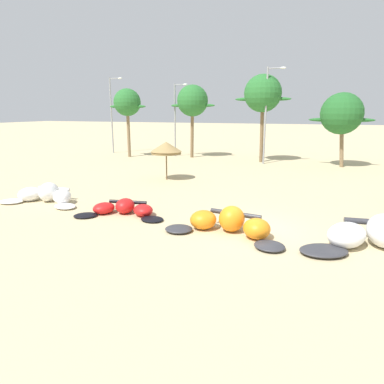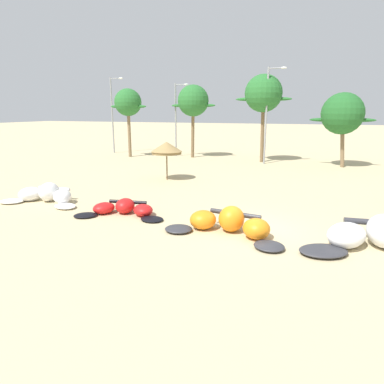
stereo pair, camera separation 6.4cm
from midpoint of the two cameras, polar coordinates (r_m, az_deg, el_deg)
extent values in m
plane|color=#C6B284|center=(16.03, 9.97, -6.09)|extent=(260.00, 260.00, 0.00)
ellipsoid|color=white|center=(22.69, -27.98, -1.37)|extent=(1.67, 1.49, 0.23)
ellipsoid|color=white|center=(22.66, -25.45, -0.30)|extent=(1.60, 1.71, 0.84)
ellipsoid|color=white|center=(22.11, -22.81, 0.03)|extent=(1.10, 1.43, 1.14)
ellipsoid|color=white|center=(21.23, -20.88, -0.73)|extent=(1.66, 1.72, 0.84)
ellipsoid|color=white|center=(20.30, -20.45, -2.22)|extent=(1.61, 1.38, 0.23)
cylinder|color=white|center=(22.45, -22.07, 0.55)|extent=(2.18, 0.32, 0.20)
cube|color=white|center=(22.00, -23.03, -0.05)|extent=(0.82, 0.54, 0.04)
ellipsoid|color=black|center=(18.33, -17.37, -3.74)|extent=(1.52, 1.45, 0.16)
ellipsoid|color=red|center=(18.59, -14.50, -2.62)|extent=(1.40, 1.50, 0.59)
ellipsoid|color=red|center=(18.38, -11.08, -2.29)|extent=(1.17, 1.34, 0.79)
ellipsoid|color=red|center=(17.80, -8.12, -3.03)|extent=(1.54, 1.54, 0.59)
ellipsoid|color=black|center=(17.00, -6.64, -4.54)|extent=(1.35, 1.19, 0.16)
cylinder|color=black|center=(18.73, -10.63, -1.67)|extent=(2.09, 0.53, 0.19)
cube|color=black|center=(18.27, -11.22, -2.38)|extent=(0.82, 0.55, 0.04)
ellipsoid|color=#333338|center=(15.43, -2.16, -6.21)|extent=(1.45, 1.38, 0.23)
ellipsoid|color=orange|center=(15.66, 1.98, -4.68)|extent=(1.69, 1.70, 0.87)
ellipsoid|color=orange|center=(15.40, 6.77, -4.49)|extent=(1.33, 1.40, 1.17)
ellipsoid|color=orange|center=(14.77, 10.89, -6.07)|extent=(1.59, 1.63, 0.87)
ellipsoid|color=#333338|center=(13.91, 12.97, -8.83)|extent=(1.65, 1.61, 0.23)
cylinder|color=#333338|center=(15.76, 7.37, -3.67)|extent=(2.45, 0.59, 0.22)
cube|color=#333338|center=(15.29, 6.59, -4.62)|extent=(0.94, 0.58, 0.04)
ellipsoid|color=#333338|center=(14.02, 21.32, -9.19)|extent=(2.26, 2.02, 0.26)
ellipsoid|color=white|center=(14.97, 24.61, -6.61)|extent=(2.08, 2.28, 0.98)
cylinder|color=#333338|center=(16.17, 29.26, -4.55)|extent=(2.86, 0.54, 0.26)
cylinder|color=brown|center=(26.75, -4.18, 4.44)|extent=(0.10, 0.10, 2.23)
cone|color=#9E7F4C|center=(26.56, -4.23, 7.62)|extent=(2.43, 2.43, 0.76)
cylinder|color=olive|center=(26.61, -4.21, 6.59)|extent=(2.31, 2.31, 0.20)
cylinder|color=#7F6647|center=(40.73, -10.47, 10.21)|extent=(0.37, 0.36, 6.24)
sphere|color=#286B2D|center=(40.69, -10.68, 14.60)|extent=(3.08, 3.08, 3.08)
ellipsoid|color=#286B2D|center=(41.31, -12.17, 13.87)|extent=(2.16, 0.50, 0.36)
ellipsoid|color=#286B2D|center=(40.07, -9.08, 14.02)|extent=(2.16, 0.50, 0.36)
cylinder|color=brown|center=(39.57, 0.19, 10.46)|extent=(0.43, 0.36, 6.42)
sphere|color=#286B2D|center=(39.51, 0.24, 15.11)|extent=(3.50, 3.50, 3.50)
ellipsoid|color=#286B2D|center=(40.00, -1.71, 14.33)|extent=(2.45, 0.50, 0.36)
ellipsoid|color=#286B2D|center=(39.05, 2.24, 14.34)|extent=(2.45, 0.50, 0.36)
cylinder|color=brown|center=(36.66, 11.82, 10.43)|extent=(0.49, 0.36, 7.04)
sphere|color=#286B2D|center=(36.66, 11.98, 15.93)|extent=(3.81, 3.81, 3.81)
ellipsoid|color=#286B2D|center=(36.89, 9.51, 15.13)|extent=(2.67, 0.50, 0.36)
ellipsoid|color=#286B2D|center=(36.45, 14.39, 14.92)|extent=(2.67, 0.50, 0.36)
cylinder|color=#7F6647|center=(35.69, 24.00, 7.88)|extent=(0.81, 0.36, 5.06)
sphere|color=#236028|center=(35.56, 24.03, 11.95)|extent=(3.89, 3.89, 3.89)
ellipsoid|color=#236028|center=(35.51, 21.40, 11.24)|extent=(2.72, 0.50, 0.36)
ellipsoid|color=#236028|center=(35.70, 26.47, 10.77)|extent=(2.72, 0.50, 0.36)
cylinder|color=gray|center=(44.99, -13.21, 12.33)|extent=(0.18, 0.18, 9.31)
cylinder|color=gray|center=(44.75, -12.70, 18.13)|extent=(1.47, 0.10, 0.10)
ellipsoid|color=silver|center=(44.36, -11.86, 18.21)|extent=(0.56, 0.24, 0.20)
cylinder|color=gray|center=(40.66, -2.72, 11.90)|extent=(0.18, 0.18, 8.35)
cylinder|color=gray|center=(40.49, -1.88, 17.60)|extent=(1.31, 0.10, 0.10)
ellipsoid|color=silver|center=(40.26, -0.97, 17.63)|extent=(0.56, 0.24, 0.20)
cylinder|color=gray|center=(35.35, 12.40, 12.24)|extent=(0.18, 0.18, 9.44)
cylinder|color=gray|center=(35.48, 14.01, 19.57)|extent=(1.43, 0.10, 0.10)
ellipsoid|color=silver|center=(35.40, 15.23, 19.51)|extent=(0.56, 0.24, 0.20)
camera|label=1|loc=(0.03, -89.90, 0.02)|focal=31.73mm
camera|label=2|loc=(0.03, 90.10, -0.02)|focal=31.73mm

